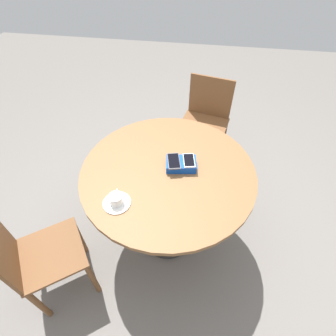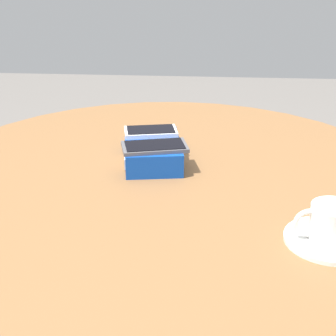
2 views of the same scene
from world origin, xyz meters
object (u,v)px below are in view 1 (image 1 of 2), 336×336
object	(u,v)px
round_table	(168,182)
phone_box	(181,164)
saucer	(117,203)
coffee_cup	(116,199)
phone_gray	(174,161)
chair_far_side	(41,258)
chair_near_window	(204,123)
phone_white	(189,160)

from	to	relation	value
round_table	phone_box	size ratio (longest dim) A/B	5.44
saucer	coffee_cup	world-z (taller)	coffee_cup
phone_gray	saucer	size ratio (longest dim) A/B	0.97
saucer	chair_far_side	size ratio (longest dim) A/B	0.19
round_table	coffee_cup	bearing A→B (deg)	49.70
round_table	chair_near_window	bearing A→B (deg)	-102.36
phone_gray	chair_near_window	bearing A→B (deg)	-100.89
phone_box	saucer	distance (m)	0.46
coffee_cup	chair_far_side	size ratio (longest dim) A/B	0.13
phone_gray	chair_far_side	xyz separation A→B (m)	(0.75, 0.55, -0.41)
phone_gray	chair_far_side	distance (m)	1.02
phone_gray	coffee_cup	xyz separation A→B (m)	(0.28, 0.32, -0.02)
saucer	phone_gray	bearing A→B (deg)	-130.55
saucer	coffee_cup	bearing A→B (deg)	-81.97
phone_white	chair_near_window	distance (m)	0.98
coffee_cup	chair_near_window	world-z (taller)	chair_near_window
phone_gray	saucer	world-z (taller)	phone_gray
coffee_cup	phone_white	bearing A→B (deg)	-137.49
phone_white	chair_far_side	size ratio (longest dim) A/B	0.16
phone_gray	phone_box	bearing A→B (deg)	-168.30
phone_white	chair_near_window	size ratio (longest dim) A/B	0.15
phone_box	phone_gray	world-z (taller)	phone_gray
phone_white	chair_far_side	distance (m)	1.10
round_table	coffee_cup	distance (m)	0.41
round_table	chair_near_window	size ratio (longest dim) A/B	1.26
round_table	phone_white	size ratio (longest dim) A/B	8.49
phone_gray	saucer	bearing A→B (deg)	49.45
round_table	chair_near_window	distance (m)	0.99
phone_white	coffee_cup	world-z (taller)	coffee_cup
coffee_cup	round_table	bearing A→B (deg)	-130.30
round_table	saucer	xyz separation A→B (m)	(0.25, 0.29, 0.12)
chair_near_window	chair_far_side	size ratio (longest dim) A/B	1.06
phone_box	saucer	bearing A→B (deg)	45.91
chair_near_window	coffee_cup	bearing A→B (deg)	69.88
coffee_cup	chair_near_window	size ratio (longest dim) A/B	0.12
chair_near_window	saucer	bearing A→B (deg)	69.93
phone_box	coffee_cup	world-z (taller)	coffee_cup
round_table	saucer	size ratio (longest dim) A/B	7.05
round_table	chair_near_window	xyz separation A→B (m)	(-0.21, -0.95, -0.20)
phone_white	phone_gray	size ratio (longest dim) A/B	0.85
phone_white	chair_near_window	bearing A→B (deg)	-95.35
saucer	chair_near_window	world-z (taller)	chair_near_window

